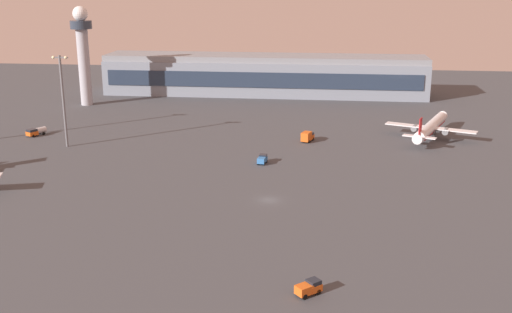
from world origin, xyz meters
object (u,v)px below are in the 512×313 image
Objects in this scene: apron_light_central at (63,95)px; cargo_loader at (309,288)px; baggage_tractor at (262,159)px; airplane_taxiway_distant at (431,127)px; fuel_truck at (36,131)px; catering_truck at (307,136)px; control_tower at (83,49)px.

cargo_loader is at bearing -47.46° from apron_light_central.
baggage_tractor is at bearing -10.24° from apron_light_central.
fuel_truck is at bearing -153.49° from airplane_taxiway_distant.
fuel_truck is at bearing -159.55° from catering_truck.
catering_truck is 71.71m from apron_light_central.
fuel_truck is (-83.94, -2.51, -0.21)m from catering_truck.
baggage_tractor is (-48.23, -32.50, -2.23)m from airplane_taxiway_distant.
airplane_taxiway_distant is 58.20m from baggage_tractor.
airplane_taxiway_distant is (123.71, -37.72, -18.11)m from control_tower.
control_tower is at bearing 170.69° from catering_truck.
apron_light_central is at bearing 177.05° from baggage_tractor.
baggage_tractor is 60.59m from apron_light_central.
baggage_tractor is 0.17× the size of apron_light_central.
airplane_taxiway_distant reaches higher than catering_truck.
catering_truck is at bearing -145.90° from airplane_taxiway_distant.
airplane_taxiway_distant is at bearing -16.96° from control_tower.
cargo_loader is at bearing 162.71° from fuel_truck.
airplane_taxiway_distant reaches higher than baggage_tractor.
cargo_loader is (87.15, -89.94, -0.19)m from fuel_truck.
baggage_tractor is 76.01m from fuel_truck.
baggage_tractor is at bearing 150.42° from cargo_loader.
cargo_loader is at bearing -87.25° from airplane_taxiway_distant.
apron_light_central reaches higher than baggage_tractor.
apron_light_central is at bearing 171.75° from fuel_truck.
catering_truck is 92.50m from cargo_loader.
airplane_taxiway_distant is at bearing 11.70° from apron_light_central.
control_tower reaches higher than catering_truck.
catering_truck is (86.55, -46.12, -19.94)m from control_tower.
catering_truck reaches higher than fuel_truck.
catering_truck is 1.39× the size of cargo_loader.
control_tower is 62.57m from apron_light_central.
baggage_tractor is at bearing -124.65° from airplane_taxiway_distant.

